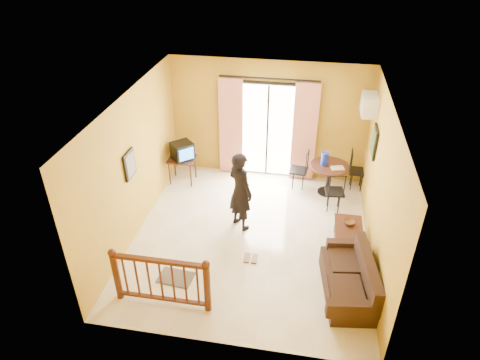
% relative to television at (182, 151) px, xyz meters
% --- Properties ---
extents(ground, '(5.00, 5.00, 0.00)m').
position_rel_television_xyz_m(ground, '(1.87, -1.79, -0.81)').
color(ground, beige).
rests_on(ground, ground).
extents(room_shell, '(5.00, 5.00, 5.00)m').
position_rel_television_xyz_m(room_shell, '(1.87, -1.79, 0.89)').
color(room_shell, white).
rests_on(room_shell, ground).
extents(balcony_door, '(2.25, 0.14, 2.46)m').
position_rel_television_xyz_m(balcony_door, '(1.87, 0.64, 0.37)').
color(balcony_door, black).
rests_on(balcony_door, ground).
extents(tv_table, '(0.61, 0.51, 0.61)m').
position_rel_television_xyz_m(tv_table, '(-0.03, 0.00, -0.28)').
color(tv_table, black).
rests_on(tv_table, ground).
extents(television, '(0.60, 0.60, 0.40)m').
position_rel_television_xyz_m(television, '(0.00, 0.00, 0.00)').
color(television, black).
rests_on(television, tv_table).
extents(picture_left, '(0.05, 0.42, 0.52)m').
position_rel_television_xyz_m(picture_left, '(-0.35, -1.99, 0.74)').
color(picture_left, black).
rests_on(picture_left, room_shell).
extents(dining_table, '(0.85, 0.85, 0.71)m').
position_rel_television_xyz_m(dining_table, '(3.34, 0.09, -0.25)').
color(dining_table, black).
rests_on(dining_table, ground).
extents(water_jug, '(0.16, 0.16, 0.29)m').
position_rel_television_xyz_m(water_jug, '(3.21, 0.11, 0.04)').
color(water_jug, '#1428C1').
rests_on(water_jug, dining_table).
extents(serving_tray, '(0.31, 0.24, 0.02)m').
position_rel_television_xyz_m(serving_tray, '(3.50, -0.01, -0.09)').
color(serving_tray, beige).
rests_on(serving_tray, dining_table).
extents(dining_chairs, '(1.75, 1.37, 0.95)m').
position_rel_television_xyz_m(dining_chairs, '(3.37, 0.01, -0.81)').
color(dining_chairs, black).
rests_on(dining_chairs, ground).
extents(air_conditioner, '(0.31, 0.60, 0.40)m').
position_rel_television_xyz_m(air_conditioner, '(3.96, 0.16, 1.34)').
color(air_conditioner, white).
rests_on(air_conditioner, room_shell).
extents(botanical_print, '(0.05, 0.50, 0.60)m').
position_rel_television_xyz_m(botanical_print, '(4.08, -0.49, 0.84)').
color(botanical_print, black).
rests_on(botanical_print, room_shell).
extents(coffee_table, '(0.52, 0.93, 0.41)m').
position_rel_television_xyz_m(coffee_table, '(3.72, -1.73, -0.54)').
color(coffee_table, black).
rests_on(coffee_table, ground).
extents(bowl, '(0.28, 0.28, 0.07)m').
position_rel_television_xyz_m(bowl, '(3.72, -1.57, -0.37)').
color(bowl, brown).
rests_on(bowl, coffee_table).
extents(sofa, '(0.93, 1.68, 0.76)m').
position_rel_television_xyz_m(sofa, '(3.72, -2.94, -0.53)').
color(sofa, black).
rests_on(sofa, ground).
extents(standing_person, '(0.72, 0.70, 1.67)m').
position_rel_television_xyz_m(standing_person, '(1.60, -1.45, 0.02)').
color(standing_person, black).
rests_on(standing_person, ground).
extents(stair_balustrade, '(1.63, 0.13, 1.04)m').
position_rel_television_xyz_m(stair_balustrade, '(0.72, -3.69, -0.25)').
color(stair_balustrade, '#471E0F').
rests_on(stair_balustrade, ground).
extents(doormat, '(0.64, 0.46, 0.02)m').
position_rel_television_xyz_m(doormat, '(0.74, -3.11, -0.80)').
color(doormat, '#4F473F').
rests_on(doormat, ground).
extents(sandals, '(0.25, 0.25, 0.03)m').
position_rel_television_xyz_m(sandals, '(1.96, -2.41, -0.80)').
color(sandals, brown).
rests_on(sandals, ground).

